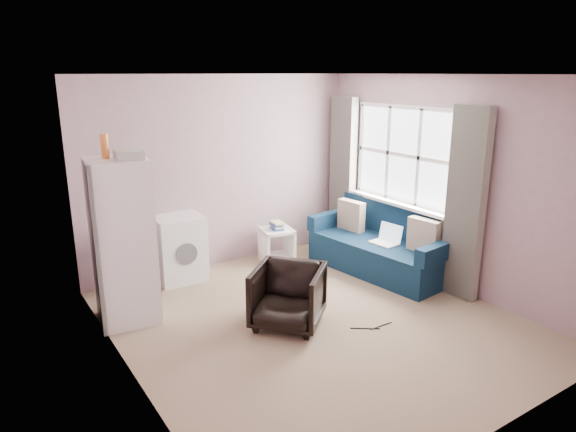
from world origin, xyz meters
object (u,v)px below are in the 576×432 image
armchair (288,293)px  washing_machine (178,246)px  fridge (123,241)px  sofa (384,247)px  side_table (277,242)px

armchair → washing_machine: 1.85m
fridge → sofa: bearing=-0.4°
fridge → armchair: bearing=-30.6°
armchair → side_table: bearing=109.9°
armchair → fridge: size_ratio=0.36×
washing_machine → sofa: (2.37, -1.19, -0.11)m
armchair → fridge: (-1.33, 1.04, 0.52)m
armchair → side_table: 1.87m
fridge → side_table: size_ratio=3.43×
fridge → side_table: fridge is taller
sofa → armchair: bearing=-169.5°
washing_machine → sofa: 2.65m
fridge → washing_machine: 1.23m
armchair → sofa: size_ratio=0.35×
side_table → sofa: (1.01, -1.04, 0.05)m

